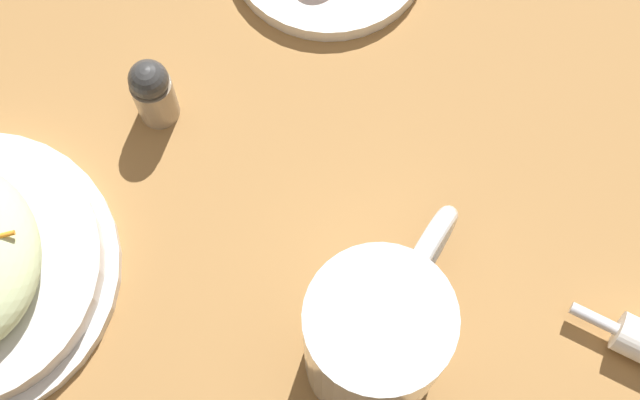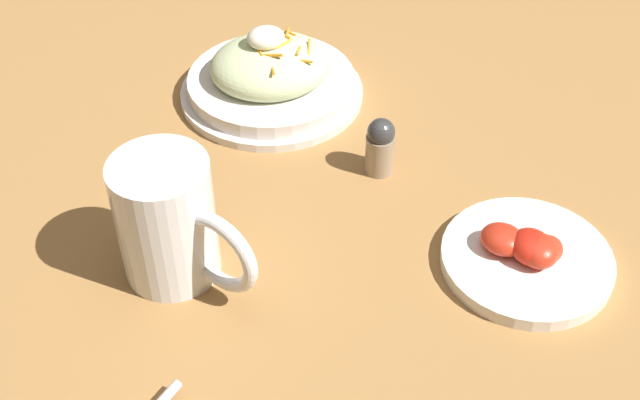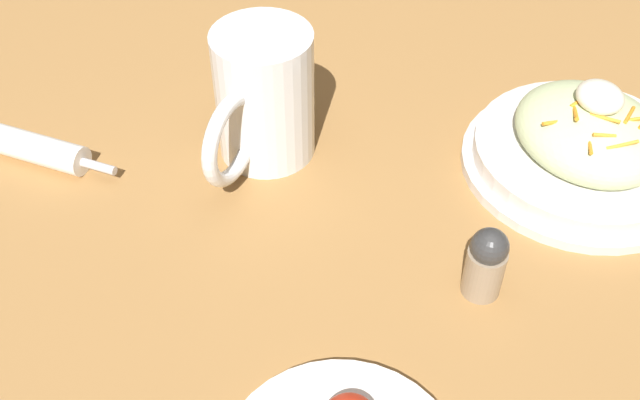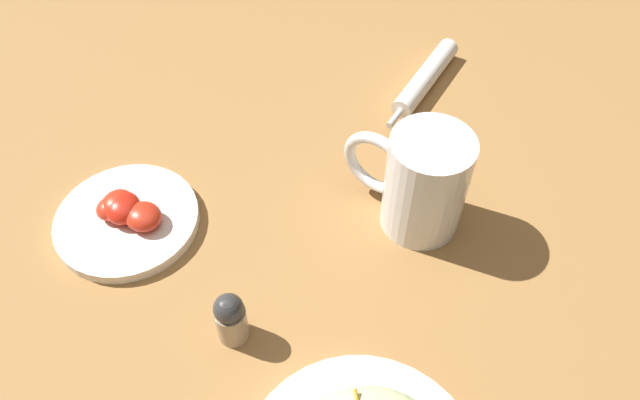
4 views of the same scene
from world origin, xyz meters
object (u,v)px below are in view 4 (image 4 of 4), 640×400
(beer_mug, at_px, (422,187))
(salt_shaker, at_px, (231,318))
(tomato_plate, at_px, (127,217))
(napkin_roll, at_px, (426,78))

(beer_mug, height_order, salt_shaker, beer_mug)
(tomato_plate, bearing_deg, salt_shaker, -62.67)
(tomato_plate, xyz_separation_m, salt_shaker, (0.09, -0.18, 0.02))
(beer_mug, distance_m, tomato_plate, 0.35)
(napkin_roll, height_order, tomato_plate, tomato_plate)
(beer_mug, relative_size, tomato_plate, 0.80)
(beer_mug, distance_m, salt_shaker, 0.26)
(napkin_roll, xyz_separation_m, tomato_plate, (-0.44, -0.14, -0.00))
(beer_mug, distance_m, napkin_roll, 0.25)
(beer_mug, bearing_deg, tomato_plate, 165.00)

